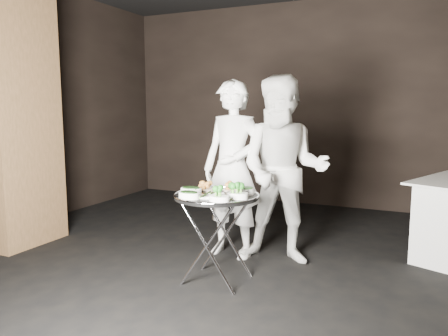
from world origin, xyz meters
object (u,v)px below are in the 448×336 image
at_px(tray_stand, 217,234).
at_px(waiter_left, 233,169).
at_px(waiter_right, 283,170).
at_px(serving_tray, 216,196).

bearing_deg(tray_stand, waiter_left, 102.23).
bearing_deg(waiter_left, tray_stand, -72.20).
relative_size(tray_stand, waiter_right, 0.42).
xyz_separation_m(tray_stand, waiter_left, (-0.15, 0.67, 0.45)).
xyz_separation_m(tray_stand, serving_tray, (-0.00, 0.00, 0.33)).
distance_m(tray_stand, serving_tray, 0.33).
bearing_deg(waiter_right, waiter_left, 176.22).
height_order(tray_stand, serving_tray, serving_tray).
height_order(serving_tray, waiter_left, waiter_left).
distance_m(serving_tray, waiter_left, 0.70).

